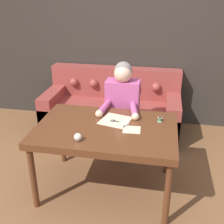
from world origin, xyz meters
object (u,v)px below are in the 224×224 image
(dining_table, at_px, (106,133))
(pin_cushion, at_px, (78,137))
(person, at_px, (122,112))
(thread_spool, at_px, (160,120))
(couch, at_px, (112,110))
(scissors, at_px, (116,121))

(dining_table, relative_size, pin_cushion, 19.36)
(person, xyz_separation_m, thread_spool, (0.45, -0.42, 0.14))
(thread_spool, bearing_deg, person, 136.92)
(dining_table, height_order, person, person)
(couch, height_order, person, person)
(couch, height_order, scissors, couch)
(dining_table, xyz_separation_m, couch, (-0.19, 1.35, -0.36))
(dining_table, distance_m, pin_cushion, 0.38)
(dining_table, xyz_separation_m, pin_cushion, (-0.19, -0.31, 0.10))
(scissors, height_order, thread_spool, thread_spool)
(couch, bearing_deg, scissors, -77.48)
(person, height_order, thread_spool, person)
(couch, distance_m, thread_spool, 1.42)
(scissors, bearing_deg, couch, 102.52)
(pin_cushion, bearing_deg, thread_spool, 36.48)
(scissors, bearing_deg, person, 91.64)
(scissors, xyz_separation_m, pin_cushion, (-0.27, -0.44, 0.03))
(thread_spool, bearing_deg, scissors, -168.60)
(dining_table, distance_m, person, 0.64)
(scissors, distance_m, thread_spool, 0.44)
(couch, bearing_deg, pin_cushion, -90.07)
(dining_table, xyz_separation_m, thread_spool, (0.52, 0.22, 0.09))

